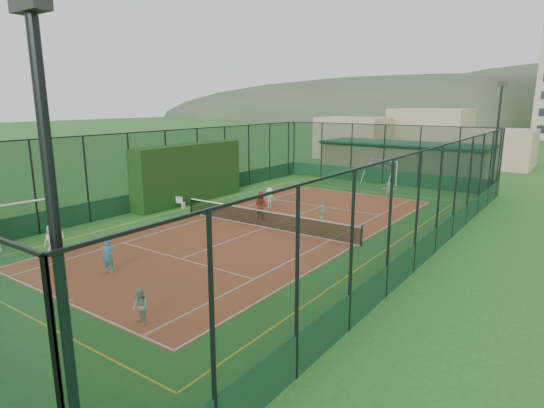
{
  "coord_description": "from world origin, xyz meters",
  "views": [
    {
      "loc": [
        14.46,
        -19.75,
        6.88
      ],
      "look_at": [
        -0.08,
        0.76,
        1.2
      ],
      "focal_mm": 30.0,
      "sensor_mm": 36.0,
      "label": 1
    }
  ],
  "objects": [
    {
      "name": "child_near_left",
      "position": [
        -4.88,
        -9.54,
        0.77
      ],
      "size": [
        0.89,
        0.81,
        1.52
      ],
      "primitive_type": "imported",
      "rotation": [
        0.0,
        0.0,
        0.56
      ],
      "color": "silver",
      "rests_on": "court_slab"
    },
    {
      "name": "floodlight_se",
      "position": [
        8.6,
        -16.6,
        4.12
      ],
      "size": [
        0.6,
        0.26,
        8.25
      ],
      "primitive_type": null,
      "color": "black",
      "rests_on": "ground"
    },
    {
      "name": "ground",
      "position": [
        0.0,
        0.0,
        0.0
      ],
      "size": [
        300.0,
        300.0,
        0.0
      ],
      "primitive_type": "plane",
      "color": "#295C1F",
      "rests_on": "ground"
    },
    {
      "name": "perimeter_fence",
      "position": [
        0.0,
        0.0,
        2.5
      ],
      "size": [
        18.12,
        34.12,
        5.0
      ],
      "primitive_type": null,
      "color": "black",
      "rests_on": "ground"
    },
    {
      "name": "child_near_right",
      "position": [
        3.48,
        -11.41,
        0.6
      ],
      "size": [
        0.67,
        0.58,
        1.19
      ],
      "primitive_type": "imported",
      "rotation": [
        0.0,
        0.0,
        -0.25
      ],
      "color": "silver",
      "rests_on": "court_slab"
    },
    {
      "name": "hedge_left",
      "position": [
        -8.3,
        2.4,
        2.01
      ],
      "size": [
        1.38,
        9.2,
        4.02
      ],
      "primitive_type": "cube",
      "color": "black",
      "rests_on": "ground"
    },
    {
      "name": "child_far_left",
      "position": [
        -2.6,
        4.03,
        0.68
      ],
      "size": [
        0.99,
        0.86,
        1.33
      ],
      "primitive_type": "imported",
      "rotation": [
        0.0,
        0.0,
        3.68
      ],
      "color": "white",
      "rests_on": "court_slab"
    },
    {
      "name": "child_far_back",
      "position": [
        2.71,
        11.41,
        0.64
      ],
      "size": [
        1.22,
        0.72,
        1.25
      ],
      "primitive_type": "imported",
      "rotation": [
        0.0,
        0.0,
        3.46
      ],
      "color": "silver",
      "rests_on": "court_slab"
    },
    {
      "name": "court_slab",
      "position": [
        0.0,
        0.0,
        0.01
      ],
      "size": [
        11.17,
        23.97,
        0.01
      ],
      "primitive_type": "cube",
      "color": "#AE4326",
      "rests_on": "ground"
    },
    {
      "name": "white_bench",
      "position": [
        -7.8,
        0.57,
        0.41
      ],
      "size": [
        1.49,
        0.58,
        0.81
      ],
      "primitive_type": null,
      "rotation": [
        0.0,
        0.0,
        0.13
      ],
      "color": "white",
      "rests_on": "ground"
    },
    {
      "name": "futsal_goal_near",
      "position": [
        -8.53,
        -9.01,
        0.98
      ],
      "size": [
        3.1,
        1.17,
        1.96
      ],
      "primitive_type": null,
      "rotation": [
        0.0,
        0.0,
        1.47
      ],
      "color": "white",
      "rests_on": "ground"
    },
    {
      "name": "child_near_mid",
      "position": [
        -1.18,
        -9.26,
        0.71
      ],
      "size": [
        0.61,
        0.56,
        1.4
      ],
      "primitive_type": "imported",
      "rotation": [
        0.0,
        0.0,
        0.57
      ],
      "color": "#53AFEC",
      "rests_on": "court_slab"
    },
    {
      "name": "coach",
      "position": [
        -1.28,
        1.33,
        0.86
      ],
      "size": [
        0.9,
        0.74,
        1.69
      ],
      "primitive_type": "imported",
      "rotation": [
        0.0,
        0.0,
        3.01
      ],
      "color": "#AA1A12",
      "rests_on": "court_slab"
    },
    {
      "name": "futsal_goal_far",
      "position": [
        -0.02,
        17.1,
        1.0
      ],
      "size": [
        3.23,
        2.0,
        2.01
      ],
      "primitive_type": null,
      "rotation": [
        0.0,
        0.0,
        -0.38
      ],
      "color": "white",
      "rests_on": "ground"
    },
    {
      "name": "clubhouse",
      "position": [
        0.0,
        22.0,
        1.57
      ],
      "size": [
        15.2,
        7.2,
        3.15
      ],
      "primitive_type": null,
      "color": "tan",
      "rests_on": "ground"
    },
    {
      "name": "child_far_right",
      "position": [
        1.95,
        3.04,
        0.62
      ],
      "size": [
        0.76,
        0.64,
        1.22
      ],
      "primitive_type": "imported",
      "rotation": [
        0.0,
        0.0,
        2.57
      ],
      "color": "white",
      "rests_on": "court_slab"
    },
    {
      "name": "tennis_net",
      "position": [
        0.0,
        0.0,
        0.53
      ],
      "size": [
        11.67,
        0.12,
        1.06
      ],
      "primitive_type": null,
      "color": "black",
      "rests_on": "ground"
    },
    {
      "name": "floodlight_ne",
      "position": [
        8.6,
        16.6,
        4.12
      ],
      "size": [
        0.6,
        0.26,
        8.25
      ],
      "primitive_type": null,
      "color": "black",
      "rests_on": "ground"
    },
    {
      "name": "distant_hills",
      "position": [
        0.0,
        150.0,
        0.0
      ],
      "size": [
        200.0,
        60.0,
        24.0
      ],
      "primitive_type": null,
      "color": "#384C33",
      "rests_on": "ground"
    },
    {
      "name": "tennis_balls",
      "position": [
        0.79,
        1.08,
        0.04
      ],
      "size": [
        5.39,
        0.51,
        0.07
      ],
      "color": "#CCE033",
      "rests_on": "court_slab"
    }
  ]
}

